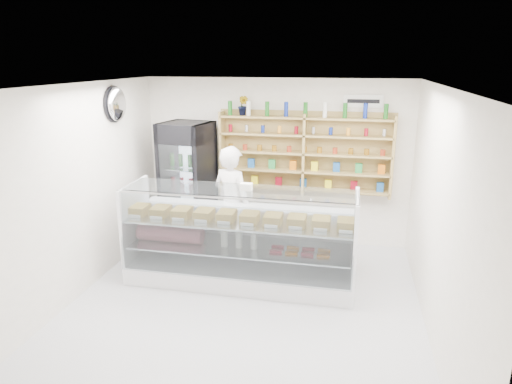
# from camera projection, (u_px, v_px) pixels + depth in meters

# --- Properties ---
(room) EXTENTS (5.00, 5.00, 5.00)m
(room) POSITION_uv_depth(u_px,v_px,m) (241.00, 206.00, 5.46)
(room) COLOR silver
(room) RESTS_ON ground
(display_counter) EXTENTS (3.21, 0.96, 1.40)m
(display_counter) POSITION_uv_depth(u_px,v_px,m) (240.00, 257.00, 6.50)
(display_counter) COLOR white
(display_counter) RESTS_ON floor
(shop_worker) EXTENTS (0.80, 0.68, 1.84)m
(shop_worker) POSITION_uv_depth(u_px,v_px,m) (232.00, 204.00, 7.07)
(shop_worker) COLOR silver
(shop_worker) RESTS_ON floor
(drinks_cooler) EXTENTS (0.87, 0.85, 2.10)m
(drinks_cooler) POSITION_uv_depth(u_px,v_px,m) (188.00, 185.00, 7.66)
(drinks_cooler) COLOR black
(drinks_cooler) RESTS_ON floor
(wall_shelving) EXTENTS (2.84, 0.28, 1.33)m
(wall_shelving) POSITION_uv_depth(u_px,v_px,m) (304.00, 154.00, 7.51)
(wall_shelving) COLOR #A58C4E
(wall_shelving) RESTS_ON back_wall
(potted_plant) EXTENTS (0.22, 0.20, 0.32)m
(potted_plant) POSITION_uv_depth(u_px,v_px,m) (243.00, 105.00, 7.50)
(potted_plant) COLOR #1E6626
(potted_plant) RESTS_ON wall_shelving
(security_mirror) EXTENTS (0.15, 0.50, 0.50)m
(security_mirror) POSITION_uv_depth(u_px,v_px,m) (117.00, 104.00, 6.72)
(security_mirror) COLOR silver
(security_mirror) RESTS_ON left_wall
(wall_sign) EXTENTS (0.62, 0.03, 0.20)m
(wall_sign) POSITION_uv_depth(u_px,v_px,m) (363.00, 101.00, 7.21)
(wall_sign) COLOR white
(wall_sign) RESTS_ON back_wall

